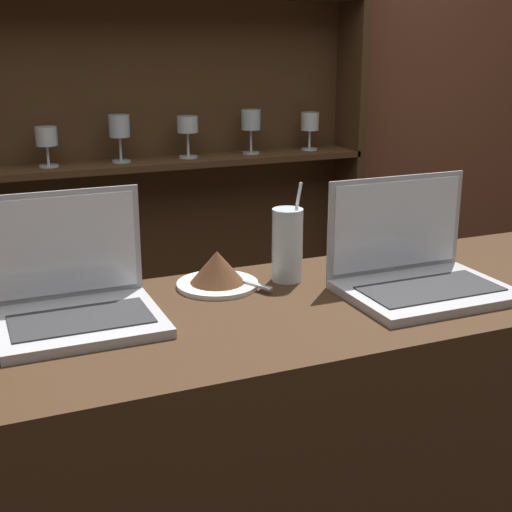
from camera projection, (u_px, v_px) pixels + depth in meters
back_wall at (123, 76)px, 2.21m from camera, size 7.00×0.06×2.70m
back_shelf at (146, 175)px, 2.25m from camera, size 1.40×0.18×1.99m
laptop_near at (75, 295)px, 1.32m from camera, size 0.29×0.24×0.23m
laptop_far at (416, 268)px, 1.47m from camera, size 0.33×0.25×0.23m
cake_plate at (217, 271)px, 1.50m from camera, size 0.17×0.18×0.08m
water_glass at (287, 245)px, 1.52m from camera, size 0.07×0.07×0.21m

